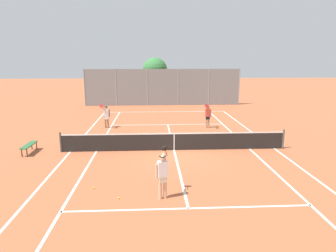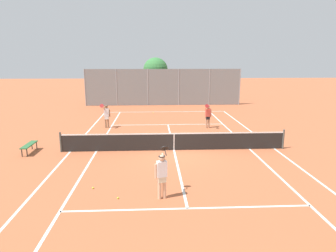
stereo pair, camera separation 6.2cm
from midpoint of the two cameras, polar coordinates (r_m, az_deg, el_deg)
ground_plane at (r=16.11m, az=1.05°, el=-4.64°), size 120.00×120.00×0.00m
court_line_markings at (r=16.11m, az=1.05°, el=-4.63°), size 11.10×23.90×0.01m
tennis_net at (r=15.96m, az=1.06°, el=-2.89°), size 12.00×0.10×1.07m
player_near_side at (r=10.48m, az=-1.22°, el=-9.02°), size 0.53×0.84×1.77m
player_far_left at (r=21.54m, az=-11.76°, el=2.08°), size 0.62×0.77×1.77m
player_far_right at (r=21.23m, az=7.48°, el=2.09°), size 0.59×0.80×1.77m
loose_tennis_ball_0 at (r=27.04m, az=-2.96°, el=2.54°), size 0.07×0.07×0.07m
loose_tennis_ball_1 at (r=17.06m, az=-16.62°, el=-4.07°), size 0.07×0.07×0.07m
loose_tennis_ball_2 at (r=10.92m, az=-9.55°, el=-13.38°), size 0.07×0.07×0.07m
loose_tennis_ball_3 at (r=18.48m, az=12.47°, el=-2.55°), size 0.07×0.07×0.07m
loose_tennis_ball_4 at (r=11.88m, az=-14.15°, el=-11.38°), size 0.07×0.07×0.07m
courtside_bench at (r=17.14m, az=-25.04°, el=-3.37°), size 0.36×1.50×0.47m
back_fence at (r=31.42m, az=-1.04°, el=7.40°), size 16.23×0.08×3.78m
tree_behind_left at (r=33.24m, az=-2.36°, el=10.49°), size 2.74×2.67×4.93m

